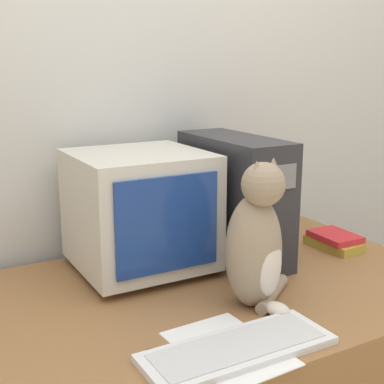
# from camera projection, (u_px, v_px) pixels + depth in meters

# --- Properties ---
(wall_back) EXTENTS (7.00, 0.05, 2.50)m
(wall_back) POSITION_uv_depth(u_px,v_px,m) (136.00, 108.00, 1.92)
(wall_back) COLOR silver
(wall_back) RESTS_ON ground_plane
(crt_monitor) EXTENTS (0.40, 0.40, 0.38)m
(crt_monitor) POSITION_uv_depth(u_px,v_px,m) (140.00, 210.00, 1.68)
(crt_monitor) COLOR beige
(crt_monitor) RESTS_ON desk
(computer_tower) EXTENTS (0.19, 0.47, 0.42)m
(computer_tower) POSITION_uv_depth(u_px,v_px,m) (234.00, 198.00, 1.80)
(computer_tower) COLOR #28282D
(computer_tower) RESTS_ON desk
(keyboard) EXTENTS (0.46, 0.17, 0.02)m
(keyboard) POSITION_uv_depth(u_px,v_px,m) (238.00, 349.00, 1.23)
(keyboard) COLOR silver
(keyboard) RESTS_ON desk
(cat) EXTENTS (0.27, 0.22, 0.41)m
(cat) POSITION_uv_depth(u_px,v_px,m) (257.00, 243.00, 1.43)
(cat) COLOR gray
(cat) RESTS_ON desk
(book_stack) EXTENTS (0.13, 0.21, 0.05)m
(book_stack) POSITION_uv_depth(u_px,v_px,m) (334.00, 241.00, 1.93)
(book_stack) COLOR gold
(book_stack) RESTS_ON desk
(pen) EXTENTS (0.14, 0.03, 0.01)m
(pen) POSITION_uv_depth(u_px,v_px,m) (175.00, 346.00, 1.25)
(pen) COLOR black
(pen) RESTS_ON desk
(paper_sheet) EXTENTS (0.22, 0.31, 0.00)m
(paper_sheet) POSITION_uv_depth(u_px,v_px,m) (228.00, 348.00, 1.25)
(paper_sheet) COLOR white
(paper_sheet) RESTS_ON desk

